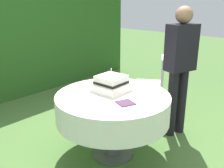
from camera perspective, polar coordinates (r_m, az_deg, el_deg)
ground_plane at (r=3.02m, az=0.17°, el=-15.30°), size 20.00×20.00×0.00m
cake_table at (r=2.74m, az=0.18°, el=-5.16°), size 1.21×1.21×0.72m
wedding_cake at (r=2.76m, az=-0.18°, el=0.00°), size 0.35×0.35×0.26m
serving_plate_near at (r=2.34m, az=6.03°, el=-5.61°), size 0.12×0.12×0.01m
serving_plate_far at (r=2.37m, az=-1.02°, el=-5.17°), size 0.11×0.11×0.01m
serving_plate_left at (r=2.48m, az=7.30°, el=-4.17°), size 0.12×0.12×0.01m
serving_plate_right at (r=2.77m, az=8.64°, el=-1.75°), size 0.14×0.14×0.01m
napkin_stack at (r=2.47m, az=3.00°, el=-4.22°), size 0.20×0.20×0.01m
garden_chair at (r=3.79m, az=9.48°, el=0.78°), size 0.55×0.55×0.89m
standing_person at (r=3.20m, az=14.87°, el=4.36°), size 0.40×0.30×1.60m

